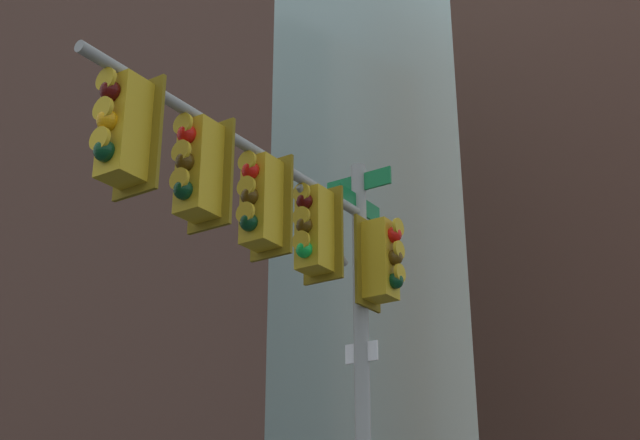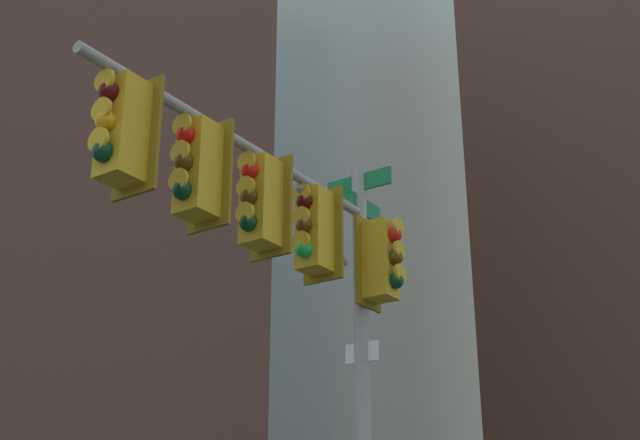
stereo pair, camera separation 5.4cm
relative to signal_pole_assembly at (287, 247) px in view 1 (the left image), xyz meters
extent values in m
cylinder|color=gray|center=(0.54, -1.52, -1.67)|extent=(0.19, 0.19, 6.61)
cylinder|color=gray|center=(-0.18, 0.71, 0.95)|extent=(1.57, 4.49, 0.12)
cylinder|color=gray|center=(0.28, -0.72, 0.50)|extent=(0.40, 1.01, 0.75)
cube|color=#0F6B33|center=(0.54, -1.52, 1.38)|extent=(0.93, 0.33, 0.24)
cube|color=#0F6B33|center=(0.54, -1.52, 1.08)|extent=(0.34, 0.97, 0.24)
cube|color=white|center=(0.54, -1.52, -0.86)|extent=(0.44, 0.17, 0.24)
cube|color=gold|center=(0.23, -0.55, 0.39)|extent=(0.43, 0.43, 1.00)
cube|color=#775E0F|center=(0.29, -0.73, 0.39)|extent=(0.53, 0.21, 1.16)
sphere|color=#470A07|center=(0.16, -0.36, 0.69)|extent=(0.20, 0.20, 0.20)
cylinder|color=gold|center=(0.14, -0.29, 0.78)|extent=(0.23, 0.11, 0.23)
sphere|color=#4C330A|center=(0.16, -0.36, 0.39)|extent=(0.20, 0.20, 0.20)
cylinder|color=gold|center=(0.14, -0.29, 0.48)|extent=(0.23, 0.11, 0.23)
sphere|color=green|center=(0.16, -0.36, 0.09)|extent=(0.20, 0.20, 0.20)
cylinder|color=gold|center=(0.14, -0.29, 0.18)|extent=(0.23, 0.11, 0.23)
cube|color=gold|center=(-0.09, 0.42, 0.39)|extent=(0.43, 0.43, 1.00)
cube|color=#775E0F|center=(-0.03, 0.24, 0.39)|extent=(0.53, 0.21, 1.16)
sphere|color=red|center=(-0.15, 0.61, 0.69)|extent=(0.20, 0.20, 0.20)
cylinder|color=gold|center=(-0.17, 0.67, 0.78)|extent=(0.23, 0.11, 0.23)
sphere|color=#4C330A|center=(-0.15, 0.61, 0.39)|extent=(0.20, 0.20, 0.20)
cylinder|color=gold|center=(-0.17, 0.67, 0.48)|extent=(0.23, 0.11, 0.23)
sphere|color=#0A3819|center=(-0.15, 0.61, 0.09)|extent=(0.20, 0.20, 0.20)
cylinder|color=gold|center=(-0.17, 0.67, 0.18)|extent=(0.23, 0.11, 0.23)
cube|color=gold|center=(-0.41, 1.38, 0.39)|extent=(0.43, 0.43, 1.00)
cube|color=#775E0F|center=(-0.35, 1.20, 0.39)|extent=(0.53, 0.21, 1.16)
sphere|color=red|center=(-0.47, 1.58, 0.69)|extent=(0.20, 0.20, 0.20)
cylinder|color=gold|center=(-0.49, 1.64, 0.78)|extent=(0.23, 0.11, 0.23)
sphere|color=#4C330A|center=(-0.47, 1.58, 0.39)|extent=(0.20, 0.20, 0.20)
cylinder|color=gold|center=(-0.49, 1.64, 0.48)|extent=(0.23, 0.11, 0.23)
sphere|color=#0A3819|center=(-0.47, 1.58, 0.09)|extent=(0.20, 0.20, 0.20)
cylinder|color=gold|center=(-0.49, 1.64, 0.18)|extent=(0.23, 0.11, 0.23)
cube|color=gold|center=(-0.72, 2.35, 0.39)|extent=(0.43, 0.43, 1.00)
cube|color=#775E0F|center=(-0.66, 2.17, 0.39)|extent=(0.53, 0.21, 1.16)
sphere|color=#470A07|center=(-0.79, 2.55, 0.69)|extent=(0.20, 0.20, 0.20)
cylinder|color=gold|center=(-0.81, 2.61, 0.78)|extent=(0.23, 0.11, 0.23)
sphere|color=#F29E0C|center=(-0.79, 2.55, 0.39)|extent=(0.20, 0.20, 0.20)
cylinder|color=gold|center=(-0.81, 2.61, 0.48)|extent=(0.23, 0.11, 0.23)
sphere|color=#0A3819|center=(-0.79, 2.55, 0.09)|extent=(0.20, 0.20, 0.20)
cylinder|color=gold|center=(-0.81, 2.61, 0.18)|extent=(0.23, 0.11, 0.23)
cube|color=gold|center=(0.26, -1.61, 0.25)|extent=(0.43, 0.43, 1.00)
cube|color=#775E0F|center=(0.44, -1.55, 0.25)|extent=(0.21, 0.53, 1.16)
sphere|color=red|center=(0.07, -1.67, 0.55)|extent=(0.20, 0.20, 0.20)
cylinder|color=gold|center=(0.01, -1.69, 0.64)|extent=(0.11, 0.23, 0.23)
sphere|color=#4C330A|center=(0.07, -1.67, 0.25)|extent=(0.20, 0.20, 0.20)
cylinder|color=gold|center=(0.01, -1.69, 0.34)|extent=(0.11, 0.23, 0.23)
sphere|color=#0A3819|center=(0.07, -1.67, -0.05)|extent=(0.20, 0.20, 0.20)
cylinder|color=gold|center=(0.01, -1.69, 0.04)|extent=(0.11, 0.23, 0.23)
cube|color=#9EC6C1|center=(53.12, -28.97, 32.03)|extent=(31.82, 33.32, 74.02)
cube|color=brown|center=(51.22, -19.96, 20.23)|extent=(23.39, 16.34, 50.42)
camera|label=1|loc=(-7.40, 5.29, -3.33)|focal=49.28mm
camera|label=2|loc=(-7.43, 5.25, -3.33)|focal=49.28mm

